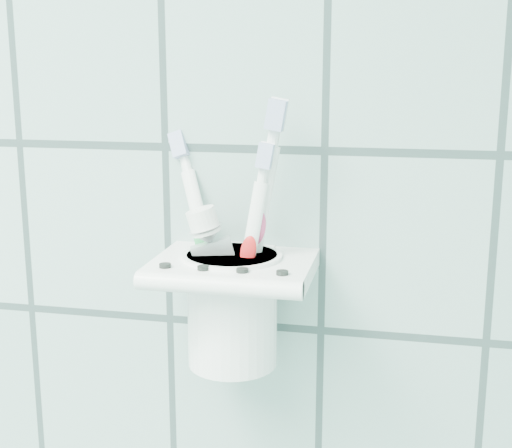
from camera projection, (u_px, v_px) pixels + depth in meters
holder_bracket at (234, 269)px, 0.59m from camera, size 0.13×0.11×0.04m
cup at (232, 305)px, 0.61m from camera, size 0.08×0.08×0.10m
toothbrush_pink at (232, 241)px, 0.58m from camera, size 0.07×0.06×0.20m
toothbrush_blue at (230, 252)px, 0.58m from camera, size 0.04×0.03×0.19m
toothbrush_orange at (236, 225)px, 0.60m from camera, size 0.05×0.02×0.22m
toothpaste_tube at (243, 268)px, 0.60m from camera, size 0.06×0.04×0.14m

